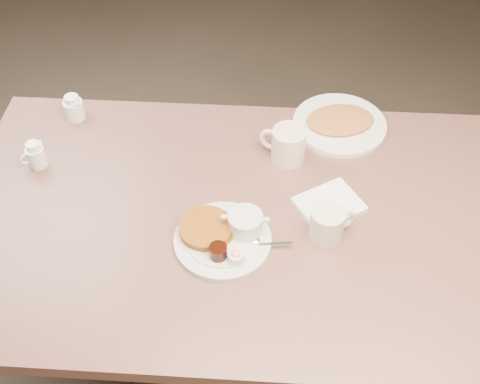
# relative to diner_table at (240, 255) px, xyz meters

# --- Properties ---
(diner_table) EXTENTS (1.50, 0.90, 0.75)m
(diner_table) POSITION_rel_diner_table_xyz_m (0.00, 0.00, 0.00)
(diner_table) COLOR #84564C
(diner_table) RESTS_ON ground
(main_plate) EXTENTS (0.30, 0.25, 0.07)m
(main_plate) POSITION_rel_diner_table_xyz_m (-0.03, -0.08, 0.19)
(main_plate) COLOR silver
(main_plate) RESTS_ON diner_table
(coffee_mug_near) EXTENTS (0.13, 0.11, 0.09)m
(coffee_mug_near) POSITION_rel_diner_table_xyz_m (0.22, -0.05, 0.22)
(coffee_mug_near) COLOR silver
(coffee_mug_near) RESTS_ON diner_table
(napkin) EXTENTS (0.20, 0.19, 0.02)m
(napkin) POSITION_rel_diner_table_xyz_m (0.23, 0.04, 0.18)
(napkin) COLOR white
(napkin) RESTS_ON diner_table
(coffee_mug_far) EXTENTS (0.15, 0.12, 0.10)m
(coffee_mug_far) POSITION_rel_diner_table_xyz_m (0.12, 0.23, 0.22)
(coffee_mug_far) COLOR #F7E2CD
(coffee_mug_far) RESTS_ON diner_table
(creamer_left) EXTENTS (0.07, 0.06, 0.08)m
(creamer_left) POSITION_rel_diner_table_xyz_m (-0.58, 0.15, 0.21)
(creamer_left) COLOR white
(creamer_left) RESTS_ON diner_table
(creamer_right) EXTENTS (0.08, 0.08, 0.08)m
(creamer_right) POSITION_rel_diner_table_xyz_m (-0.52, 0.36, 0.21)
(creamer_right) COLOR white
(creamer_right) RESTS_ON diner_table
(hash_plate) EXTENTS (0.34, 0.34, 0.04)m
(hash_plate) POSITION_rel_diner_table_xyz_m (0.28, 0.37, 0.18)
(hash_plate) COLOR white
(hash_plate) RESTS_ON diner_table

